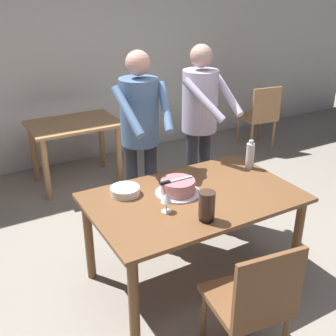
{
  "coord_description": "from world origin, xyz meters",
  "views": [
    {
      "loc": [
        -1.51,
        -2.25,
        2.2
      ],
      "look_at": [
        -0.08,
        0.24,
        0.9
      ],
      "focal_mm": 44.14,
      "sensor_mm": 36.0,
      "label": 1
    }
  ],
  "objects_px": {
    "cake_knife": "(170,182)",
    "person_cutting_cake": "(140,129)",
    "chair_near_side": "(253,300)",
    "background_chair_0": "(260,115)",
    "main_dining_table": "(194,208)",
    "wine_glass_near": "(166,198)",
    "background_table": "(75,136)",
    "plate_stack": "(125,191)",
    "water_bottle": "(250,155)",
    "hurricane_lamp": "(207,206)",
    "person_standing_beside": "(200,117)",
    "cake_on_platter": "(178,187)"
  },
  "relations": [
    {
      "from": "background_table",
      "to": "hurricane_lamp",
      "type": "bearing_deg",
      "value": -87.44
    },
    {
      "from": "cake_knife",
      "to": "hurricane_lamp",
      "type": "relative_size",
      "value": 1.29
    },
    {
      "from": "wine_glass_near",
      "to": "background_chair_0",
      "type": "xyz_separation_m",
      "value": [
        2.68,
        2.05,
        -0.36
      ]
    },
    {
      "from": "hurricane_lamp",
      "to": "background_table",
      "type": "relative_size",
      "value": 0.21
    },
    {
      "from": "plate_stack",
      "to": "water_bottle",
      "type": "distance_m",
      "value": 1.12
    },
    {
      "from": "main_dining_table",
      "to": "cake_on_platter",
      "type": "relative_size",
      "value": 4.57
    },
    {
      "from": "plate_stack",
      "to": "wine_glass_near",
      "type": "distance_m",
      "value": 0.4
    },
    {
      "from": "wine_glass_near",
      "to": "background_chair_0",
      "type": "relative_size",
      "value": 0.16
    },
    {
      "from": "person_cutting_cake",
      "to": "chair_near_side",
      "type": "relative_size",
      "value": 1.91
    },
    {
      "from": "cake_knife",
      "to": "background_chair_0",
      "type": "relative_size",
      "value": 0.3
    },
    {
      "from": "hurricane_lamp",
      "to": "chair_near_side",
      "type": "xyz_separation_m",
      "value": [
        -0.02,
        -0.54,
        -0.37
      ]
    },
    {
      "from": "chair_near_side",
      "to": "background_chair_0",
      "type": "distance_m",
      "value": 3.78
    },
    {
      "from": "hurricane_lamp",
      "to": "plate_stack",
      "type": "bearing_deg",
      "value": 118.1
    },
    {
      "from": "person_cutting_cake",
      "to": "person_standing_beside",
      "type": "xyz_separation_m",
      "value": [
        0.62,
        0.03,
        0.0
      ]
    },
    {
      "from": "cake_on_platter",
      "to": "background_table",
      "type": "xyz_separation_m",
      "value": [
        -0.14,
        2.07,
        -0.22
      ]
    },
    {
      "from": "plate_stack",
      "to": "person_standing_beside",
      "type": "bearing_deg",
      "value": 25.24
    },
    {
      "from": "person_standing_beside",
      "to": "chair_near_side",
      "type": "distance_m",
      "value": 1.82
    },
    {
      "from": "cake_on_platter",
      "to": "chair_near_side",
      "type": "xyz_separation_m",
      "value": [
        -0.05,
        -0.95,
        -0.31
      ]
    },
    {
      "from": "cake_on_platter",
      "to": "hurricane_lamp",
      "type": "xyz_separation_m",
      "value": [
        -0.03,
        -0.42,
        0.06
      ]
    },
    {
      "from": "hurricane_lamp",
      "to": "background_chair_0",
      "type": "xyz_separation_m",
      "value": [
        2.5,
        2.28,
        -0.37
      ]
    },
    {
      "from": "water_bottle",
      "to": "chair_near_side",
      "type": "relative_size",
      "value": 0.28
    },
    {
      "from": "person_standing_beside",
      "to": "background_chair_0",
      "type": "distance_m",
      "value": 2.3
    },
    {
      "from": "main_dining_table",
      "to": "background_chair_0",
      "type": "relative_size",
      "value": 1.73
    },
    {
      "from": "main_dining_table",
      "to": "background_table",
      "type": "xyz_separation_m",
      "value": [
        -0.23,
        2.16,
        -0.07
      ]
    },
    {
      "from": "main_dining_table",
      "to": "plate_stack",
      "type": "bearing_deg",
      "value": 147.86
    },
    {
      "from": "main_dining_table",
      "to": "hurricane_lamp",
      "type": "relative_size",
      "value": 7.4
    },
    {
      "from": "cake_knife",
      "to": "background_table",
      "type": "height_order",
      "value": "cake_knife"
    },
    {
      "from": "cake_knife",
      "to": "wine_glass_near",
      "type": "height_order",
      "value": "wine_glass_near"
    },
    {
      "from": "background_table",
      "to": "background_chair_0",
      "type": "relative_size",
      "value": 1.11
    },
    {
      "from": "wine_glass_near",
      "to": "background_chair_0",
      "type": "height_order",
      "value": "background_chair_0"
    },
    {
      "from": "plate_stack",
      "to": "person_cutting_cake",
      "type": "distance_m",
      "value": 0.62
    },
    {
      "from": "plate_stack",
      "to": "background_chair_0",
      "type": "distance_m",
      "value": 3.29
    },
    {
      "from": "main_dining_table",
      "to": "water_bottle",
      "type": "relative_size",
      "value": 6.21
    },
    {
      "from": "main_dining_table",
      "to": "person_standing_beside",
      "type": "height_order",
      "value": "person_standing_beside"
    },
    {
      "from": "plate_stack",
      "to": "wine_glass_near",
      "type": "xyz_separation_m",
      "value": [
        0.14,
        -0.37,
        0.07
      ]
    },
    {
      "from": "wine_glass_near",
      "to": "hurricane_lamp",
      "type": "relative_size",
      "value": 0.69
    },
    {
      "from": "wine_glass_near",
      "to": "water_bottle",
      "type": "bearing_deg",
      "value": 16.37
    },
    {
      "from": "cake_on_platter",
      "to": "water_bottle",
      "type": "height_order",
      "value": "water_bottle"
    },
    {
      "from": "person_standing_beside",
      "to": "person_cutting_cake",
      "type": "bearing_deg",
      "value": -177.21
    },
    {
      "from": "chair_near_side",
      "to": "background_table",
      "type": "xyz_separation_m",
      "value": [
        -0.09,
        3.03,
        0.09
      ]
    },
    {
      "from": "main_dining_table",
      "to": "background_table",
      "type": "bearing_deg",
      "value": 95.96
    },
    {
      "from": "plate_stack",
      "to": "water_bottle",
      "type": "xyz_separation_m",
      "value": [
        1.11,
        -0.08,
        0.08
      ]
    },
    {
      "from": "cake_knife",
      "to": "background_chair_0",
      "type": "distance_m",
      "value": 3.17
    },
    {
      "from": "person_standing_beside",
      "to": "wine_glass_near",
      "type": "bearing_deg",
      "value": -134.86
    },
    {
      "from": "person_cutting_cake",
      "to": "chair_near_side",
      "type": "height_order",
      "value": "person_cutting_cake"
    },
    {
      "from": "person_cutting_cake",
      "to": "background_table",
      "type": "bearing_deg",
      "value": 95.25
    },
    {
      "from": "plate_stack",
      "to": "background_table",
      "type": "xyz_separation_m",
      "value": [
        0.21,
        1.89,
        -0.2
      ]
    },
    {
      "from": "cake_knife",
      "to": "person_standing_beside",
      "type": "xyz_separation_m",
      "value": [
        0.68,
        0.63,
        0.21
      ]
    },
    {
      "from": "cake_knife",
      "to": "person_cutting_cake",
      "type": "relative_size",
      "value": 0.16
    },
    {
      "from": "person_cutting_cake",
      "to": "chair_near_side",
      "type": "bearing_deg",
      "value": -91.67
    }
  ]
}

